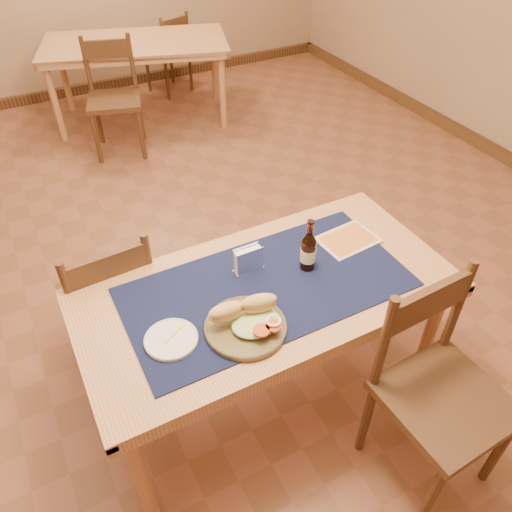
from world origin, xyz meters
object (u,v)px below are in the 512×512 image
back_table (136,50)px  sandwich_plate (247,322)px  chair_main_far (111,300)px  napkin_holder (248,260)px  main_table (267,301)px  chair_main_near (438,389)px  beer_bottle (308,251)px

back_table → sandwich_plate: size_ratio=5.70×
chair_main_far → back_table: bearing=69.7°
napkin_holder → main_table: bearing=-81.2°
main_table → chair_main_far: chair_main_far is taller
napkin_holder → sandwich_plate: bearing=-117.7°
main_table → sandwich_plate: (-0.18, -0.16, 0.12)m
chair_main_near → main_table: bearing=125.6°
sandwich_plate → main_table: bearing=42.8°
back_table → chair_main_far: chair_main_far is taller
back_table → napkin_holder: 3.26m
main_table → sandwich_plate: bearing=-137.2°
back_table → chair_main_near: (-0.02, -3.98, -0.15)m
napkin_holder → chair_main_near: bearing=-58.3°
beer_bottle → main_table: bearing=-173.2°
chair_main_far → napkin_holder: 0.76m
main_table → beer_bottle: size_ratio=6.30×
sandwich_plate → beer_bottle: size_ratio=1.26×
back_table → chair_main_far: bearing=-110.3°
chair_main_far → sandwich_plate: bearing=-59.7°
chair_main_far → beer_bottle: beer_bottle is taller
main_table → back_table: bearing=82.1°
back_table → beer_bottle: bearing=-94.3°
main_table → beer_bottle: 0.28m
sandwich_plate → chair_main_near: bearing=-36.5°
main_table → napkin_holder: bearing=98.8°
chair_main_near → beer_bottle: beer_bottle is taller
main_table → chair_main_near: chair_main_near is taller
chair_main_far → chair_main_near: 1.55m
main_table → chair_main_near: bearing=-54.4°
chair_main_near → sandwich_plate: (-0.63, 0.46, 0.27)m
sandwich_plate → napkin_holder: 0.34m
beer_bottle → sandwich_plate: bearing=-154.2°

